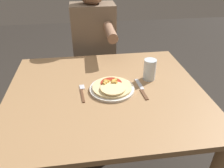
% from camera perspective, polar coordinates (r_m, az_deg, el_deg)
% --- Properties ---
extents(dining_table, '(1.11, 0.97, 0.74)m').
position_cam_1_polar(dining_table, '(1.30, -1.66, -5.35)').
color(dining_table, '#9E754C').
rests_on(dining_table, ground_plane).
extents(plate, '(0.26, 0.26, 0.01)m').
position_cam_1_polar(plate, '(1.24, 0.00, -1.30)').
color(plate, silver).
rests_on(plate, dining_table).
extents(pizza, '(0.22, 0.22, 0.04)m').
position_cam_1_polar(pizza, '(1.23, 0.00, -0.69)').
color(pizza, '#E0C689').
rests_on(pizza, plate).
extents(fork, '(0.03, 0.18, 0.00)m').
position_cam_1_polar(fork, '(1.23, -7.77, -2.07)').
color(fork, brown).
rests_on(fork, dining_table).
extents(knife, '(0.03, 0.22, 0.00)m').
position_cam_1_polar(knife, '(1.26, 7.74, -1.33)').
color(knife, brown).
rests_on(knife, dining_table).
extents(drinking_glass, '(0.07, 0.07, 0.13)m').
position_cam_1_polar(drinking_glass, '(1.34, 9.81, 3.72)').
color(drinking_glass, silver).
rests_on(drinking_glass, dining_table).
extents(person_diner, '(0.35, 0.52, 1.26)m').
position_cam_1_polar(person_diner, '(1.90, -4.63, 10.34)').
color(person_diner, '#2D2D38').
rests_on(person_diner, ground_plane).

